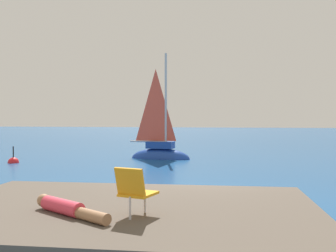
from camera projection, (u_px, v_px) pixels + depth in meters
name	position (u px, v px, depth m)	size (l,w,h in m)	color
ground_plane	(191.00, 203.00, 10.58)	(160.00, 160.00, 0.00)	navy
shore_ledge	(125.00, 228.00, 6.81)	(6.77, 4.48, 0.79)	brown
boulder_seaward	(99.00, 214.00, 9.33)	(1.22, 0.98, 0.67)	#4D533C
boulder_inland	(160.00, 211.00, 9.60)	(1.01, 0.81, 0.56)	brown
sailboat_near	(160.00, 152.00, 21.86)	(3.59, 1.59, 6.55)	#193D99
person_sunbather	(67.00, 208.00, 6.14)	(1.57, 1.04, 0.25)	#DB384C
beach_chair	(135.00, 189.00, 5.99)	(0.63, 0.71, 0.80)	orange
marker_buoy	(13.00, 163.00, 19.89)	(0.56, 0.56, 1.13)	red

